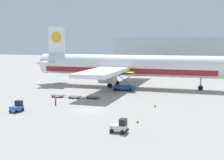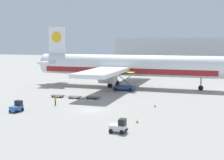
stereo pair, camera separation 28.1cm
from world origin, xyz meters
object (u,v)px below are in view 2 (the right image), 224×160
object	(u,v)px
scissor_lift_loader	(125,83)
baggage_dolly_lead	(58,96)
airplane_main	(125,66)
ground_crew_near	(55,100)
baggage_dolly_third	(93,97)
baggage_dolly_second	(75,97)
traffic_cone_far	(137,121)
baggage_tug_mid	(17,107)
traffic_cone_near	(155,106)
baggage_tug_foreground	(119,126)

from	to	relation	value
scissor_lift_loader	baggage_dolly_lead	bearing A→B (deg)	-129.85
airplane_main	ground_crew_near	bearing A→B (deg)	-102.65
baggage_dolly_third	baggage_dolly_second	bearing A→B (deg)	-172.72
baggage_dolly_lead	scissor_lift_loader	bearing A→B (deg)	47.94
baggage_dolly_second	traffic_cone_far	distance (m)	24.38
scissor_lift_loader	traffic_cone_far	distance (m)	32.47
baggage_dolly_lead	ground_crew_near	size ratio (longest dim) A/B	2.13
baggage_dolly_lead	baggage_dolly_third	distance (m)	8.40
baggage_tug_mid	baggage_dolly_lead	world-z (taller)	baggage_tug_mid
airplane_main	traffic_cone_far	distance (m)	39.22
traffic_cone_far	baggage_dolly_second	bearing A→B (deg)	138.21
baggage_tug_mid	ground_crew_near	distance (m)	8.27
scissor_lift_loader	ground_crew_near	bearing A→B (deg)	-109.70
ground_crew_near	baggage_tug_mid	bearing A→B (deg)	97.38
airplane_main	baggage_dolly_lead	bearing A→B (deg)	-116.70
baggage_dolly_third	baggage_tug_mid	bearing A→B (deg)	-120.01
scissor_lift_loader	baggage_dolly_third	xyz separation A→B (m)	(-3.58, -13.75, -1.49)
ground_crew_near	scissor_lift_loader	bearing A→B (deg)	-73.88
airplane_main	baggage_dolly_third	size ratio (longest dim) A/B	15.58
airplane_main	traffic_cone_far	bearing A→B (deg)	-71.56
airplane_main	scissor_lift_loader	size ratio (longest dim) A/B	11.14
scissor_lift_loader	traffic_cone_far	world-z (taller)	scissor_lift_loader
scissor_lift_loader	baggage_dolly_third	distance (m)	14.28
traffic_cone_far	traffic_cone_near	bearing A→B (deg)	87.39
baggage_dolly_second	scissor_lift_loader	bearing A→B (deg)	60.15
baggage_dolly_lead	baggage_dolly_second	xyz separation A→B (m)	(4.37, -0.14, 0.00)
baggage_tug_mid	baggage_dolly_second	world-z (taller)	baggage_tug_mid
scissor_lift_loader	baggage_dolly_lead	size ratio (longest dim) A/B	1.40
ground_crew_near	baggage_dolly_third	bearing A→B (deg)	-81.44
baggage_dolly_third	scissor_lift_loader	bearing A→B (deg)	73.33
baggage_tug_mid	baggage_dolly_second	distance (m)	16.03
airplane_main	baggage_dolly_lead	size ratio (longest dim) A/B	15.58
baggage_dolly_third	traffic_cone_far	world-z (taller)	traffic_cone_far
baggage_dolly_lead	baggage_tug_mid	bearing A→B (deg)	-92.51
baggage_tug_foreground	traffic_cone_far	world-z (taller)	baggage_tug_foreground
traffic_cone_near	baggage_dolly_third	bearing A→B (deg)	164.16
scissor_lift_loader	baggage_tug_mid	xyz separation A→B (m)	(-12.09, -29.78, -1.00)
baggage_dolly_lead	baggage_dolly_second	bearing A→B (deg)	-3.95
baggage_tug_mid	traffic_cone_near	distance (m)	26.10
baggage_tug_foreground	traffic_cone_far	distance (m)	6.12
baggage_tug_mid	airplane_main	bearing A→B (deg)	-8.69
airplane_main	baggage_dolly_third	world-z (taller)	airplane_main
baggage_dolly_second	ground_crew_near	bearing A→B (deg)	-95.86
traffic_cone_far	baggage_tug_foreground	bearing A→B (deg)	-101.33
scissor_lift_loader	baggage_tug_mid	size ratio (longest dim) A/B	1.99
traffic_cone_near	baggage_dolly_lead	bearing A→B (deg)	170.99
traffic_cone_far	baggage_dolly_lead	bearing A→B (deg)	143.99
baggage_dolly_lead	ground_crew_near	world-z (taller)	ground_crew_near
baggage_dolly_third	ground_crew_near	world-z (taller)	ground_crew_near
scissor_lift_loader	baggage_dolly_second	world-z (taller)	scissor_lift_loader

